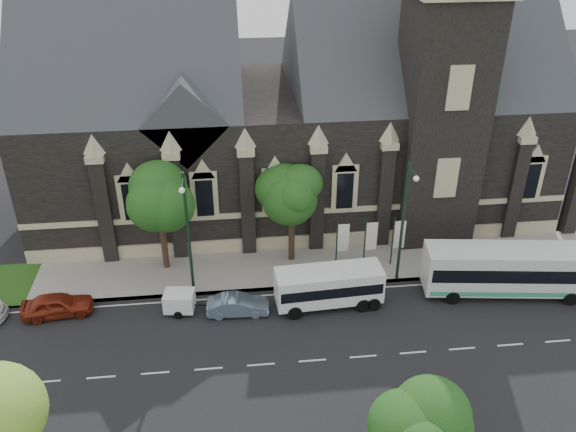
{
  "coord_description": "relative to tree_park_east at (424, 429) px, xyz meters",
  "views": [
    {
      "loc": [
        -1.31,
        -25.68,
        24.48
      ],
      "look_at": [
        2.24,
        6.0,
        6.32
      ],
      "focal_mm": 37.32,
      "sensor_mm": 36.0,
      "label": 1
    }
  ],
  "objects": [
    {
      "name": "box_trailer",
      "position": [
        -11.0,
        14.76,
        -3.79
      ],
      "size": [
        2.81,
        1.66,
        1.46
      ],
      "rotation": [
        0.0,
        0.0,
        -0.13
      ],
      "color": "white",
      "rests_on": "ground"
    },
    {
      "name": "car_far_red",
      "position": [
        -18.71,
        15.33,
        -3.87
      ],
      "size": [
        4.54,
        2.19,
        1.49
      ],
      "primitive_type": "imported",
      "rotation": [
        0.0,
        0.0,
        1.67
      ],
      "color": "maroon",
      "rests_on": "ground"
    },
    {
      "name": "shuttle_bus",
      "position": [
        -1.36,
        14.42,
        -3.08
      ],
      "size": [
        6.99,
        2.79,
        2.65
      ],
      "rotation": [
        0.0,
        0.0,
        0.06
      ],
      "color": "white",
      "rests_on": "ground"
    },
    {
      "name": "sidewalk",
      "position": [
        -6.18,
        18.82,
        -4.54
      ],
      "size": [
        80.0,
        5.0,
        0.15
      ],
      "primitive_type": "cube",
      "color": "gray",
      "rests_on": "ground"
    },
    {
      "name": "banner_flag_left",
      "position": [
        0.11,
        18.32,
        -2.24
      ],
      "size": [
        0.9,
        0.1,
        4.0
      ],
      "color": "black",
      "rests_on": "ground"
    },
    {
      "name": "ground",
      "position": [
        -6.18,
        9.32,
        -4.62
      ],
      "size": [
        160.0,
        160.0,
        0.0
      ],
      "primitive_type": "plane",
      "color": "black",
      "rests_on": "ground"
    },
    {
      "name": "street_lamp_mid",
      "position": [
        -10.18,
        16.42,
        0.49
      ],
      "size": [
        0.36,
        1.88,
        9.0
      ],
      "color": "black",
      "rests_on": "ground"
    },
    {
      "name": "tour_coach",
      "position": [
        11.01,
        14.29,
        -2.74
      ],
      "size": [
        12.01,
        3.98,
        3.44
      ],
      "rotation": [
        0.0,
        0.0,
        -0.13
      ],
      "color": "silver",
      "rests_on": "ground"
    },
    {
      "name": "tree_park_east",
      "position": [
        0.0,
        0.0,
        0.0
      ],
      "size": [
        3.4,
        3.4,
        6.28
      ],
      "color": "black",
      "rests_on": "ground"
    },
    {
      "name": "sedan",
      "position": [
        -7.3,
        14.15,
        -3.97
      ],
      "size": [
        4.01,
        1.55,
        1.3
      ],
      "primitive_type": "imported",
      "rotation": [
        0.0,
        0.0,
        1.53
      ],
      "color": "slate",
      "rests_on": "ground"
    },
    {
      "name": "street_lamp_near",
      "position": [
        3.82,
        16.42,
        0.49
      ],
      "size": [
        0.36,
        1.88,
        9.0
      ],
      "color": "black",
      "rests_on": "ground"
    },
    {
      "name": "banner_flag_right",
      "position": [
        4.11,
        18.32,
        -2.24
      ],
      "size": [
        0.9,
        0.1,
        4.0
      ],
      "color": "black",
      "rests_on": "ground"
    },
    {
      "name": "banner_flag_center",
      "position": [
        2.11,
        18.32,
        -2.24
      ],
      "size": [
        0.9,
        0.1,
        4.0
      ],
      "color": "black",
      "rests_on": "ground"
    },
    {
      "name": "tree_walk_left",
      "position": [
        -11.97,
        20.03,
        1.12
      ],
      "size": [
        3.91,
        3.91,
        7.64
      ],
      "color": "black",
      "rests_on": "ground"
    },
    {
      "name": "tree_walk_right",
      "position": [
        -2.96,
        20.04,
        1.2
      ],
      "size": [
        4.08,
        4.08,
        7.8
      ],
      "color": "black",
      "rests_on": "ground"
    },
    {
      "name": "museum",
      "position": [
        -1.06,
        28.1,
        3.55
      ],
      "size": [
        40.0,
        17.7,
        29.9
      ],
      "color": "black",
      "rests_on": "ground"
    }
  ]
}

